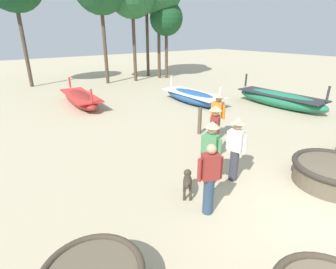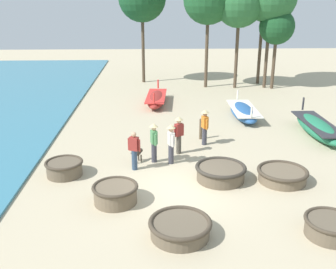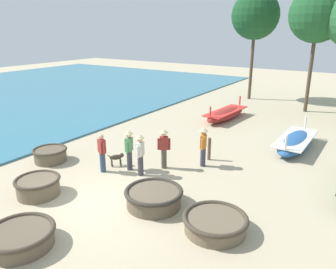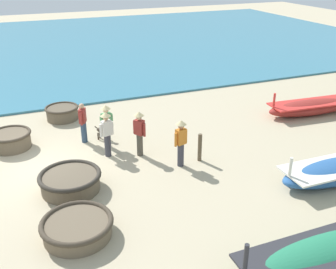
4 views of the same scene
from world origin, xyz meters
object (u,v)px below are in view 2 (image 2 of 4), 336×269
(mooring_post_inland, at_px, (201,129))
(long_boat_green_hull, at_px, (243,112))
(dog, at_px, (137,154))
(fisherman_hauling, at_px, (179,133))
(tree_tall_back, at_px, (277,27))
(coracle_beside_post, at_px, (221,172))
(coracle_far_left, at_px, (115,193))
(fisherman_crouching, at_px, (154,140))
(tree_center, at_px, (239,4))
(fisherman_by_coracle, at_px, (205,125))
(coracle_nearest, at_px, (64,168))
(long_boat_ochre_hull, at_px, (156,99))
(coracle_far_right, at_px, (330,226))
(fisherman_with_hat, at_px, (134,150))
(coracle_upturned, at_px, (282,175))
(coracle_front_right, at_px, (180,228))
(long_boat_white_hull, at_px, (317,128))
(fisherman_standing_left, at_px, (171,141))

(mooring_post_inland, bearing_deg, long_boat_green_hull, 50.78)
(dog, bearing_deg, mooring_post_inland, 42.49)
(fisherman_hauling, bearing_deg, tree_tall_back, 58.41)
(coracle_beside_post, height_order, long_boat_green_hull, long_boat_green_hull)
(coracle_far_left, bearing_deg, coracle_beside_post, 22.59)
(fisherman_crouching, xyz_separation_m, tree_center, (6.13, 13.88, 5.07))
(fisherman_by_coracle, relative_size, tree_center, 0.22)
(coracle_far_left, relative_size, dog, 2.77)
(coracle_nearest, distance_m, fisherman_crouching, 3.69)
(fisherman_hauling, bearing_deg, fisherman_by_coracle, 39.56)
(coracle_nearest, bearing_deg, coracle_beside_post, -6.05)
(long_boat_green_hull, bearing_deg, fisherman_hauling, -127.21)
(long_boat_ochre_hull, distance_m, dog, 9.33)
(fisherman_by_coracle, bearing_deg, dog, -147.50)
(coracle_far_right, height_order, dog, coracle_far_right)
(fisherman_by_coracle, relative_size, dog, 3.01)
(coracle_far_right, bearing_deg, long_boat_ochre_hull, 107.96)
(long_boat_green_hull, height_order, dog, long_boat_green_hull)
(coracle_beside_post, xyz_separation_m, fisherman_crouching, (-2.46, 1.79, 0.64))
(coracle_far_right, xyz_separation_m, fisherman_with_hat, (-5.76, 4.81, 0.54))
(fisherman_with_hat, bearing_deg, coracle_nearest, -170.65)
(coracle_upturned, distance_m, tree_tall_back, 16.61)
(coracle_front_right, distance_m, fisherman_with_hat, 4.93)
(coracle_front_right, xyz_separation_m, fisherman_by_coracle, (1.62, 7.33, 0.68))
(coracle_beside_post, height_order, long_boat_white_hull, long_boat_white_hull)
(coracle_nearest, relative_size, tree_center, 0.19)
(tree_tall_back, bearing_deg, fisherman_crouching, -123.15)
(long_boat_green_hull, height_order, fisherman_with_hat, fisherman_with_hat)
(coracle_beside_post, bearing_deg, dog, 150.14)
(coracle_upturned, relative_size, fisherman_crouching, 1.12)
(coracle_far_left, xyz_separation_m, long_boat_green_hull, (6.38, 9.54, -0.00))
(coracle_front_right, height_order, long_boat_green_hull, long_boat_green_hull)
(coracle_beside_post, relative_size, long_boat_green_hull, 0.46)
(coracle_far_left, bearing_deg, fisherman_crouching, 68.86)
(fisherman_hauling, bearing_deg, tree_center, 68.69)
(coracle_beside_post, distance_m, fisherman_standing_left, 2.49)
(long_boat_green_hull, distance_m, tree_center, 9.63)
(dog, bearing_deg, fisherman_by_coracle, 32.50)
(fisherman_standing_left, distance_m, fisherman_crouching, 0.71)
(coracle_far_right, xyz_separation_m, coracle_upturned, (-0.26, 3.54, -0.03))
(coracle_beside_post, xyz_separation_m, coracle_front_right, (-1.75, -3.60, -0.04))
(mooring_post_inland, bearing_deg, fisherman_standing_left, -118.31)
(long_boat_green_hull, xyz_separation_m, fisherman_standing_left, (-4.39, -6.36, 0.62))
(coracle_front_right, distance_m, long_boat_ochre_hull, 14.71)
(dog, bearing_deg, coracle_nearest, -156.67)
(long_boat_ochre_hull, bearing_deg, fisherman_standing_left, -86.90)
(long_boat_green_hull, bearing_deg, fisherman_crouching, -129.42)
(coracle_front_right, bearing_deg, fisherman_hauling, 86.72)
(fisherman_with_hat, relative_size, fisherman_crouching, 0.94)
(long_boat_green_hull, distance_m, tree_tall_back, 9.23)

